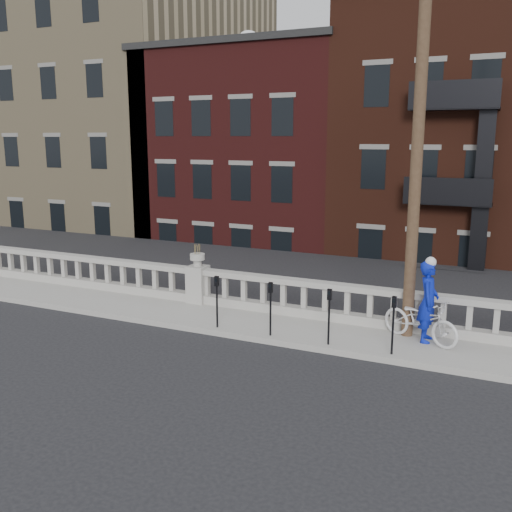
{
  "coord_description": "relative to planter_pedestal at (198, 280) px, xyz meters",
  "views": [
    {
      "loc": [
        8.43,
        -10.23,
        4.98
      ],
      "look_at": [
        2.25,
        3.2,
        1.89
      ],
      "focal_mm": 40.0,
      "sensor_mm": 36.0,
      "label": 1
    }
  ],
  "objects": [
    {
      "name": "bicycle",
      "position": [
        6.56,
        -0.67,
        -0.15
      ],
      "size": [
        2.13,
        1.48,
        1.06
      ],
      "primitive_type": "imported",
      "rotation": [
        0.0,
        0.0,
        1.15
      ],
      "color": "silver",
      "rests_on": "sidewalk"
    },
    {
      "name": "sidewalk",
      "position": [
        0.0,
        -0.95,
        -0.76
      ],
      "size": [
        32.0,
        2.2,
        0.15
      ],
      "primitive_type": "cube",
      "color": "#9C9A91",
      "rests_on": "ground"
    },
    {
      "name": "parking_meter_d",
      "position": [
        6.12,
        -1.8,
        0.17
      ],
      "size": [
        0.1,
        0.09,
        1.36
      ],
      "color": "black",
      "rests_on": "sidewalk"
    },
    {
      "name": "utility_pole",
      "position": [
        6.2,
        -0.35,
        4.41
      ],
      "size": [
        1.6,
        0.28,
        10.0
      ],
      "color": "#422D1E",
      "rests_on": "sidewalk"
    },
    {
      "name": "planter_pedestal",
      "position": [
        0.0,
        0.0,
        0.0
      ],
      "size": [
        0.55,
        0.55,
        1.76
      ],
      "color": "#9C9A91",
      "rests_on": "sidewalk"
    },
    {
      "name": "parking_meter_b",
      "position": [
        3.12,
        -1.8,
        0.17
      ],
      "size": [
        0.1,
        0.09,
        1.36
      ],
      "color": "black",
      "rests_on": "sidewalk"
    },
    {
      "name": "balustrade",
      "position": [
        0.0,
        0.0,
        -0.19
      ],
      "size": [
        28.0,
        0.34,
        1.03
      ],
      "color": "#9C9A91",
      "rests_on": "sidewalk"
    },
    {
      "name": "ground",
      "position": [
        0.0,
        -3.95,
        -0.83
      ],
      "size": [
        120.0,
        120.0,
        0.0
      ],
      "primitive_type": "plane",
      "color": "black",
      "rests_on": "ground"
    },
    {
      "name": "parking_meter_c",
      "position": [
        4.62,
        -1.8,
        0.17
      ],
      "size": [
        0.1,
        0.09,
        1.36
      ],
      "color": "black",
      "rests_on": "sidewalk"
    },
    {
      "name": "cyclist",
      "position": [
        6.7,
        -0.58,
        0.3
      ],
      "size": [
        0.48,
        0.73,
        1.97
      ],
      "primitive_type": "imported",
      "rotation": [
        0.0,
        0.0,
        1.59
      ],
      "color": "#0B1CA8",
      "rests_on": "sidewalk"
    },
    {
      "name": "parking_meter_a",
      "position": [
        1.62,
        -1.8,
        0.17
      ],
      "size": [
        0.1,
        0.09,
        1.36
      ],
      "color": "black",
      "rests_on": "sidewalk"
    },
    {
      "name": "lower_level",
      "position": [
        0.56,
        19.09,
        1.8
      ],
      "size": [
        80.0,
        44.0,
        20.8
      ],
      "color": "#605E59",
      "rests_on": "ground"
    }
  ]
}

